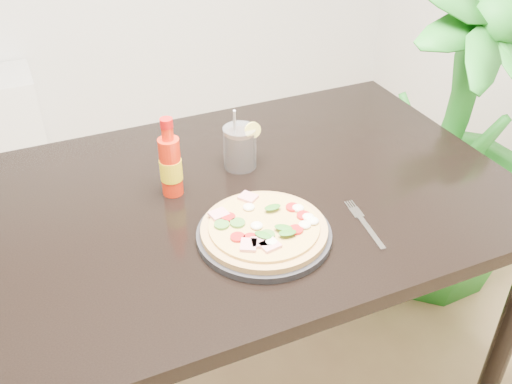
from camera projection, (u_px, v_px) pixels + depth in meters
name	position (u px, v px, depth m)	size (l,w,h in m)	color
dining_table	(237.00, 220.00, 1.47)	(1.40, 0.90, 0.75)	black
plate	(264.00, 235.00, 1.28)	(0.30, 0.30, 0.02)	black
pizza	(264.00, 228.00, 1.27)	(0.28, 0.28, 0.03)	tan
hot_sauce_bottle	(171.00, 165.00, 1.38)	(0.07, 0.07, 0.21)	red
cola_cup	(240.00, 148.00, 1.50)	(0.09, 0.09, 0.18)	black
fork	(364.00, 223.00, 1.32)	(0.04, 0.19, 0.00)	silver
houseplant	(452.00, 139.00, 1.99)	(0.65, 0.65, 1.17)	#207921
plant_pot	(429.00, 244.00, 2.26)	(0.28, 0.28, 0.22)	brown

